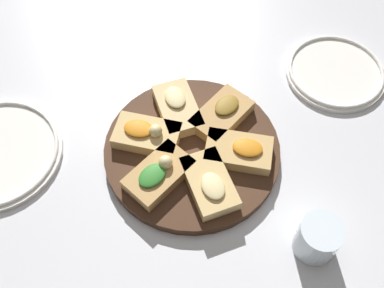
# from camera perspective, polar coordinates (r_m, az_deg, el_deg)

# --- Properties ---
(ground_plane) EXTENTS (3.00, 3.00, 0.00)m
(ground_plane) POSITION_cam_1_polar(r_m,az_deg,el_deg) (0.86, -0.00, -1.24)
(ground_plane) COLOR silver
(serving_board) EXTENTS (0.33, 0.33, 0.02)m
(serving_board) POSITION_cam_1_polar(r_m,az_deg,el_deg) (0.85, -0.00, -0.85)
(serving_board) COLOR #422819
(serving_board) RESTS_ON ground_plane
(focaccia_slice_0) EXTENTS (0.13, 0.14, 0.03)m
(focaccia_slice_0) POSITION_cam_1_polar(r_m,az_deg,el_deg) (0.87, 3.81, 3.76)
(focaccia_slice_0) COLOR tan
(focaccia_slice_0) RESTS_ON serving_board
(focaccia_slice_1) EXTENTS (0.10, 0.14, 0.03)m
(focaccia_slice_1) POSITION_cam_1_polar(r_m,az_deg,el_deg) (0.88, -1.85, 4.66)
(focaccia_slice_1) COLOR #E5C689
(focaccia_slice_1) RESTS_ON serving_board
(focaccia_slice_2) EXTENTS (0.14, 0.10, 0.05)m
(focaccia_slice_2) POSITION_cam_1_polar(r_m,az_deg,el_deg) (0.84, -5.75, 1.22)
(focaccia_slice_2) COLOR #DBB775
(focaccia_slice_2) RESTS_ON serving_board
(focaccia_slice_3) EXTENTS (0.14, 0.14, 0.05)m
(focaccia_slice_3) POSITION_cam_1_polar(r_m,az_deg,el_deg) (0.80, -4.23, -3.79)
(focaccia_slice_3) COLOR tan
(focaccia_slice_3) RESTS_ON serving_board
(focaccia_slice_4) EXTENTS (0.11, 0.14, 0.03)m
(focaccia_slice_4) POSITION_cam_1_polar(r_m,az_deg,el_deg) (0.79, 2.25, -5.01)
(focaccia_slice_4) COLOR #DBB775
(focaccia_slice_4) RESTS_ON serving_board
(focaccia_slice_5) EXTENTS (0.13, 0.10, 0.03)m
(focaccia_slice_5) POSITION_cam_1_polar(r_m,az_deg,el_deg) (0.82, 6.01, -0.89)
(focaccia_slice_5) COLOR tan
(focaccia_slice_5) RESTS_ON serving_board
(plate_right) EXTENTS (0.21, 0.21, 0.02)m
(plate_right) POSITION_cam_1_polar(r_m,az_deg,el_deg) (1.02, 17.77, 8.73)
(plate_right) COLOR white
(plate_right) RESTS_ON ground_plane
(water_glass) EXTENTS (0.07, 0.07, 0.08)m
(water_glass) POSITION_cam_1_polar(r_m,az_deg,el_deg) (0.77, 15.68, -11.47)
(water_glass) COLOR silver
(water_glass) RESTS_ON ground_plane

